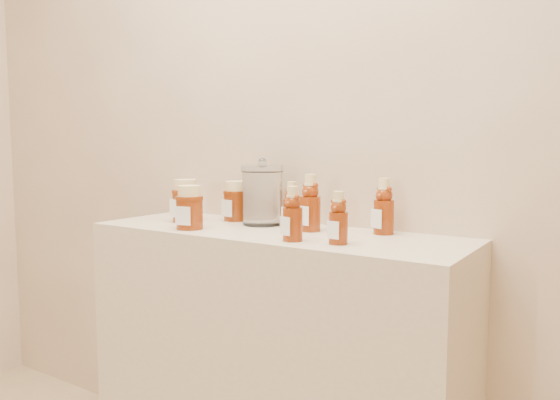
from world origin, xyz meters
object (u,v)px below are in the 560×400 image
Objects in this scene: bear_bottle_back_left at (292,202)px; honey_jar_left at (185,201)px; display_table at (273,371)px; bear_bottle_front_left at (293,210)px; glass_canister at (262,192)px.

honey_jar_left is at bearing -157.90° from bear_bottle_back_left.
bear_bottle_back_left is at bearing 84.07° from display_table.
display_table is 0.57m from bear_bottle_front_left.
bear_bottle_back_left is at bearing 31.92° from honey_jar_left.
bear_bottle_front_left is at bearing -38.93° from display_table.
honey_jar_left is 0.28m from glass_canister.
honey_jar_left is at bearing -179.71° from display_table.
bear_bottle_front_left is 0.32m from glass_canister.
display_table is at bearing 18.00° from honey_jar_left.
bear_bottle_front_left is 0.80× the size of glass_canister.
bear_bottle_back_left reaches higher than honey_jar_left.
honey_jar_left reaches higher than display_table.
bear_bottle_back_left is at bearing 138.30° from bear_bottle_front_left.
bear_bottle_front_left is (0.14, -0.21, 0.00)m from bear_bottle_back_left.
glass_canister is (-0.25, 0.20, 0.02)m from bear_bottle_front_left.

